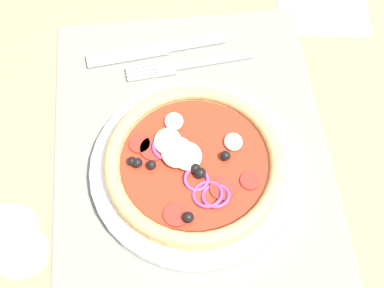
{
  "coord_description": "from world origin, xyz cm",
  "views": [
    {
      "loc": [
        -35.16,
        3.43,
        62.43
      ],
      "look_at": [
        -1.12,
        0.0,
        2.71
      ],
      "focal_mm": 51.94,
      "sensor_mm": 36.0,
      "label": 1
    }
  ],
  "objects_px": {
    "fork": "(183,66)",
    "knife": "(155,50)",
    "plate": "(192,169)",
    "pizza": "(192,162)"
  },
  "relations": [
    {
      "from": "fork",
      "to": "pizza",
      "type": "bearing_deg",
      "value": 82.85
    },
    {
      "from": "pizza",
      "to": "fork",
      "type": "relative_size",
      "value": 1.22
    },
    {
      "from": "fork",
      "to": "knife",
      "type": "relative_size",
      "value": 0.9
    },
    {
      "from": "fork",
      "to": "plate",
      "type": "bearing_deg",
      "value": 83.1
    },
    {
      "from": "plate",
      "to": "fork",
      "type": "relative_size",
      "value": 1.43
    },
    {
      "from": "pizza",
      "to": "knife",
      "type": "distance_m",
      "value": 0.2
    },
    {
      "from": "pizza",
      "to": "knife",
      "type": "relative_size",
      "value": 1.09
    },
    {
      "from": "plate",
      "to": "fork",
      "type": "height_order",
      "value": "plate"
    },
    {
      "from": "plate",
      "to": "pizza",
      "type": "xyz_separation_m",
      "value": [
        0.0,
        0.0,
        0.02
      ]
    },
    {
      "from": "plate",
      "to": "pizza",
      "type": "relative_size",
      "value": 1.18
    }
  ]
}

